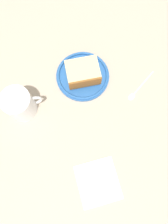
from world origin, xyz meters
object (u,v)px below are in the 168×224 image
tea_mug (20,104)px  folded_napkin (98,182)px  cake_slice (83,73)px  teaspoon (136,91)px  small_plate (83,76)px

tea_mug → folded_napkin: (30.75, 14.87, -5.13)cm
cake_slice → teaspoon: (11.29, 15.56, -3.49)cm
tea_mug → teaspoon: 39.17cm
small_plate → teaspoon: small_plate is taller
cake_slice → tea_mug: 22.99cm
small_plate → tea_mug: size_ratio=1.55×
tea_mug → cake_slice: bearing=100.0°
tea_mug → folded_napkin: tea_mug is taller
teaspoon → folded_napkin: bearing=-44.8°
small_plate → tea_mug: bearing=-79.4°
teaspoon → tea_mug: bearing=-100.9°
tea_mug → teaspoon: (7.31, 38.14, -5.08)cm
folded_napkin → tea_mug: bearing=-154.2°
tea_mug → folded_napkin: 34.53cm
cake_slice → folded_napkin: size_ratio=0.91×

